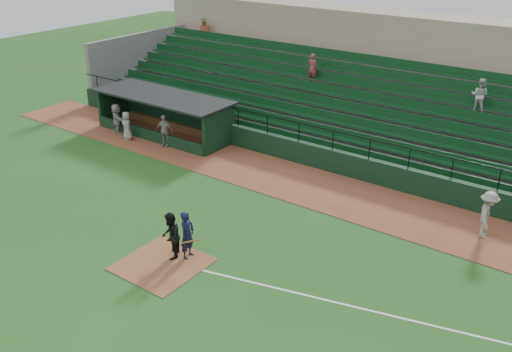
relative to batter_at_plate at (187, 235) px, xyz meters
The scene contains 12 objects.
ground 1.08m from the batter_at_plate, behind, with size 90.00×90.00×0.00m, color #21521A.
warning_track 8.12m from the batter_at_plate, 93.29° to the left, with size 40.00×4.00×0.03m, color brown.
home_plate_dirt 1.43m from the batter_at_plate, 115.95° to the right, with size 3.00×3.00×0.03m, color brown.
foul_line 7.70m from the batter_at_plate, ahead, with size 18.00×0.09×0.01m, color white.
stadium_structure 16.57m from the batter_at_plate, 91.61° to the left, with size 38.00×13.08×6.40m.
dugout 14.03m from the batter_at_plate, 136.75° to the left, with size 8.90×3.20×2.42m.
batter_at_plate is the anchor object (origin of this frame).
umpire 0.63m from the batter_at_plate, 142.42° to the right, with size 0.92×0.72×1.89m, color black.
runner 11.94m from the batter_at_plate, 43.03° to the left, with size 1.29×0.74×2.00m, color gray.
dugout_player_a 11.67m from the batter_at_plate, 138.65° to the left, with size 1.09×0.45×1.85m, color gray.
dugout_player_b 13.39m from the batter_at_plate, 147.47° to the left, with size 0.82×0.53×1.68m, color #9A9590.
dugout_player_c 14.70m from the batter_at_plate, 148.91° to the left, with size 1.68×0.54×1.81m, color #ABA6A0.
Camera 1 is at (13.08, -13.07, 11.76)m, focal length 38.88 mm.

